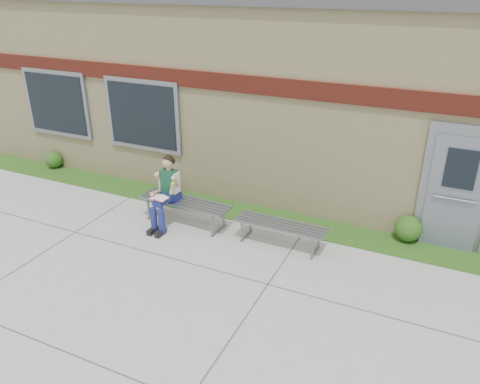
% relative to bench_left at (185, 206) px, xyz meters
% --- Properties ---
extents(ground, '(80.00, 80.00, 0.00)m').
position_rel_bench_left_xyz_m(ground, '(1.26, -1.73, -0.38)').
color(ground, '#9E9E99').
rests_on(ground, ground).
extents(grass_strip, '(16.00, 0.80, 0.02)m').
position_rel_bench_left_xyz_m(grass_strip, '(1.26, 0.87, -0.37)').
color(grass_strip, '#204412').
rests_on(grass_strip, ground).
extents(school_building, '(16.20, 6.22, 4.20)m').
position_rel_bench_left_xyz_m(school_building, '(1.26, 4.26, 1.73)').
color(school_building, beige).
rests_on(school_building, ground).
extents(bench_left, '(1.90, 0.62, 0.49)m').
position_rel_bench_left_xyz_m(bench_left, '(0.00, 0.00, 0.00)').
color(bench_left, slate).
rests_on(bench_left, ground).
extents(bench_right, '(1.70, 0.49, 0.44)m').
position_rel_bench_left_xyz_m(bench_right, '(2.00, -0.00, -0.04)').
color(bench_right, slate).
rests_on(bench_right, ground).
extents(girl, '(0.50, 0.84, 1.42)m').
position_rel_bench_left_xyz_m(girl, '(-0.28, -0.21, 0.37)').
color(girl, navy).
rests_on(girl, ground).
extents(shrub_west, '(0.43, 0.43, 0.43)m').
position_rel_bench_left_xyz_m(shrub_west, '(-4.57, 1.12, -0.14)').
color(shrub_west, '#204412').
rests_on(shrub_west, grass_strip).
extents(shrub_mid, '(0.40, 0.40, 0.40)m').
position_rel_bench_left_xyz_m(shrub_mid, '(-1.11, 1.12, -0.15)').
color(shrub_mid, '#204412').
rests_on(shrub_mid, grass_strip).
extents(shrub_east, '(0.49, 0.49, 0.49)m').
position_rel_bench_left_xyz_m(shrub_east, '(4.10, 1.12, -0.11)').
color(shrub_east, '#204412').
rests_on(shrub_east, grass_strip).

